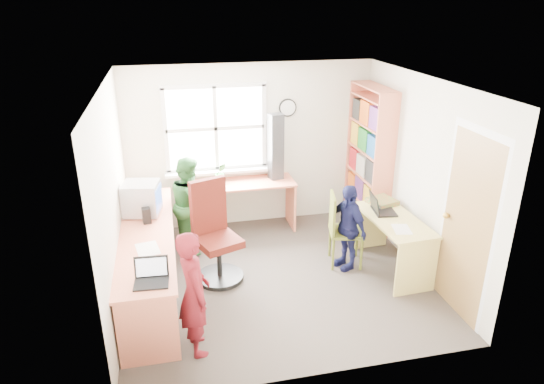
# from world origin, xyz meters

# --- Properties ---
(room) EXTENTS (3.64, 3.44, 2.44)m
(room) POSITION_xyz_m (0.01, 0.10, 1.22)
(room) COLOR #3F3731
(room) RESTS_ON ground
(l_desk) EXTENTS (2.38, 2.95, 0.75)m
(l_desk) POSITION_xyz_m (-1.31, -0.28, 0.46)
(l_desk) COLOR #FF8865
(l_desk) RESTS_ON ground
(right_desk) EXTENTS (0.63, 1.25, 0.70)m
(right_desk) POSITION_xyz_m (1.47, -0.09, 0.51)
(right_desk) COLOR #EDDA76
(right_desk) RESTS_ON ground
(bookshelf) EXTENTS (0.30, 1.02, 2.10)m
(bookshelf) POSITION_xyz_m (1.65, 1.19, 1.00)
(bookshelf) COLOR #FF8865
(bookshelf) RESTS_ON ground
(swivel_chair) EXTENTS (0.75, 0.75, 1.24)m
(swivel_chair) POSITION_xyz_m (-0.72, 0.21, 0.53)
(swivel_chair) COLOR black
(swivel_chair) RESTS_ON ground
(wooden_chair) EXTENTS (0.50, 0.50, 0.96)m
(wooden_chair) POSITION_xyz_m (0.88, 0.18, 0.52)
(wooden_chair) COLOR olive
(wooden_chair) RESTS_ON ground
(crt_monitor) EXTENTS (0.48, 0.45, 0.41)m
(crt_monitor) POSITION_xyz_m (-1.54, 0.61, 0.96)
(crt_monitor) COLOR #B6B5BA
(crt_monitor) RESTS_ON l_desk
(laptop_left) EXTENTS (0.34, 0.29, 0.22)m
(laptop_left) POSITION_xyz_m (-1.43, -0.96, 0.80)
(laptop_left) COLOR black
(laptop_left) RESTS_ON l_desk
(laptop_right) EXTENTS (0.34, 0.39, 0.24)m
(laptop_right) POSITION_xyz_m (1.37, 0.13, 0.76)
(laptop_right) COLOR black
(laptop_right) RESTS_ON right_desk
(speaker_a) EXTENTS (0.11, 0.11, 0.19)m
(speaker_a) POSITION_xyz_m (-1.50, 0.35, 0.84)
(speaker_a) COLOR black
(speaker_a) RESTS_ON l_desk
(speaker_b) EXTENTS (0.09, 0.09, 0.18)m
(speaker_b) POSITION_xyz_m (-1.46, 0.84, 0.84)
(speaker_b) COLOR black
(speaker_b) RESTS_ON l_desk
(cd_tower) EXTENTS (0.22, 0.21, 0.96)m
(cd_tower) POSITION_xyz_m (0.33, 1.49, 1.23)
(cd_tower) COLOR black
(cd_tower) RESTS_ON l_desk
(game_box) EXTENTS (0.40, 0.40, 0.06)m
(game_box) POSITION_xyz_m (1.51, 0.36, 0.74)
(game_box) COLOR red
(game_box) RESTS_ON right_desk
(paper_a) EXTENTS (0.28, 0.36, 0.00)m
(paper_a) POSITION_xyz_m (-1.48, -0.32, 0.75)
(paper_a) COLOR white
(paper_a) RESTS_ON l_desk
(paper_b) EXTENTS (0.25, 0.31, 0.00)m
(paper_b) POSITION_xyz_m (1.42, -0.39, 0.71)
(paper_b) COLOR white
(paper_b) RESTS_ON right_desk
(potted_plant) EXTENTS (0.17, 0.14, 0.30)m
(potted_plant) POSITION_xyz_m (-0.48, 1.49, 0.90)
(potted_plant) COLOR #2F7635
(potted_plant) RESTS_ON l_desk
(person_red) EXTENTS (0.37, 0.51, 1.28)m
(person_red) POSITION_xyz_m (-1.05, -1.09, 0.64)
(person_red) COLOR maroon
(person_red) RESTS_ON ground
(person_green) EXTENTS (0.52, 0.66, 1.31)m
(person_green) POSITION_xyz_m (-0.95, 1.02, 0.65)
(person_green) COLOR #2C6E2F
(person_green) RESTS_ON ground
(person_navy) EXTENTS (0.46, 0.71, 1.12)m
(person_navy) POSITION_xyz_m (0.93, 0.08, 0.56)
(person_navy) COLOR #151843
(person_navy) RESTS_ON ground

